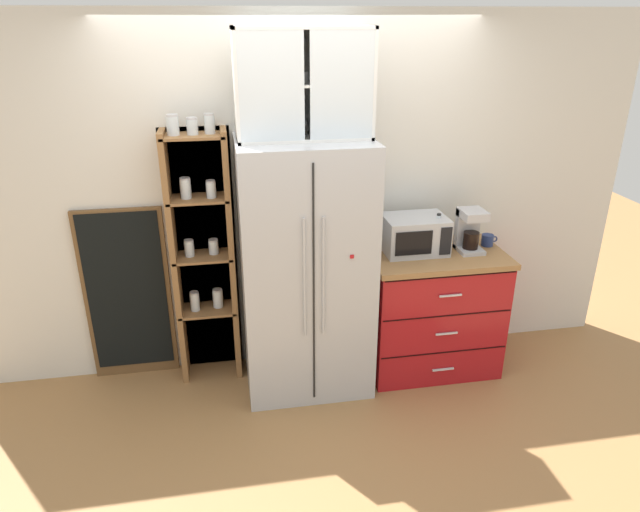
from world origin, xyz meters
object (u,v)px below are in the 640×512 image
mug_navy (488,240)px  microwave (415,234)px  refrigerator (306,269)px  bottle_clear (437,235)px  chalkboard_menu (128,295)px  coffee_maker (470,230)px  mug_charcoal (433,243)px

mug_navy → microwave: bearing=-178.4°
mug_navy → refrigerator: bearing=-176.1°
microwave → bottle_clear: bottle_clear is taller
bottle_clear → chalkboard_menu: (-2.19, 0.27, -0.41)m
microwave → bottle_clear: (0.15, -0.04, -0.00)m
coffee_maker → mug_navy: 0.22m
mug_navy → bottle_clear: bearing=-172.4°
mug_charcoal → chalkboard_menu: size_ratio=0.09×
coffee_maker → bottle_clear: 0.24m
microwave → mug_charcoal: microwave is taller
microwave → coffee_maker: (0.39, -0.04, 0.03)m
mug_charcoal → bottle_clear: 0.11m
microwave → refrigerator: bearing=-174.4°
refrigerator → microwave: size_ratio=4.06×
mug_charcoal → bottle_clear: size_ratio=0.41×
microwave → bottle_clear: size_ratio=1.52×
mug_charcoal → chalkboard_menu: chalkboard_menu is taller
refrigerator → bottle_clear: (0.95, 0.04, 0.17)m
microwave → chalkboard_menu: chalkboard_menu is taller
refrigerator → coffee_maker: bearing=1.7°
refrigerator → chalkboard_menu: (-1.24, 0.31, -0.24)m
coffee_maker → bottle_clear: (-0.24, 0.00, -0.03)m
microwave → coffee_maker: coffee_maker is taller
refrigerator → microwave: 0.82m
refrigerator → chalkboard_menu: 1.30m
microwave → mug_navy: bearing=1.6°
microwave → mug_charcoal: (0.16, 0.02, -0.09)m
microwave → bottle_clear: 0.16m
refrigerator → coffee_maker: size_ratio=5.76×
refrigerator → mug_charcoal: size_ratio=15.18×
mug_charcoal → bottle_clear: bottle_clear is taller
bottle_clear → coffee_maker: bearing=-0.5°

